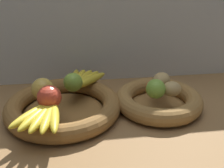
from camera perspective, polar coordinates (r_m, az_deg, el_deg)
ground_plane at (r=89.84cm, az=1.45°, el=-7.02°), size 140.00×90.00×3.00cm
back_wall at (r=107.87cm, az=-1.01°, el=14.88°), size 140.00×3.00×55.00cm
fruit_bowl_left at (r=88.70cm, az=-10.35°, el=-4.75°), size 37.56×37.56×5.78cm
fruit_bowl_right at (r=92.48cm, az=9.90°, el=-3.42°), size 29.54×29.54×5.78cm
apple_green_back at (r=90.13cm, az=-8.35°, el=0.36°), size 6.44×6.44×6.44cm
apple_golden_left at (r=86.48cm, az=-14.61°, el=-1.05°), size 7.07×7.07×7.07cm
apple_red_front at (r=80.56cm, az=-13.26°, el=-2.78°), size 7.24×7.24×7.24cm
banana_bunch_front at (r=76.27cm, az=-14.47°, el=-6.45°), size 14.22×18.18×2.84cm
banana_bunch_back at (r=96.64cm, az=-6.41°, el=0.99°), size 14.49×18.20×2.79cm
potato_small at (r=88.42cm, az=12.65°, el=-1.04°), size 6.42×5.72×4.89cm
potato_back at (r=94.30cm, az=10.52°, el=0.86°), size 9.30×9.64×5.07cm
lime_near at (r=85.84cm, az=9.33°, el=-1.03°), size 6.30×6.30×6.30cm
chili_pepper at (r=91.20cm, az=10.86°, el=-1.03°), size 11.12×6.87×2.11cm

